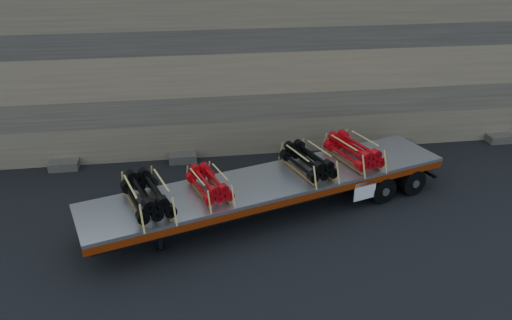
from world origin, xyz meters
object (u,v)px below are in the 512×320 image
at_px(bundle_front, 147,196).
at_px(bundle_midfront, 209,184).
at_px(bundle_rear, 354,151).
at_px(bundle_midrear, 308,161).
at_px(trailer, 273,196).

xyz_separation_m(bundle_front, bundle_midfront, (1.97, 0.61, -0.07)).
bearing_deg(bundle_front, bundle_rear, 0.00).
relative_size(bundle_front, bundle_midrear, 1.06).
height_order(trailer, bundle_front, bundle_front).
bearing_deg(trailer, bundle_midrear, -0.00).
xyz_separation_m(trailer, bundle_midfront, (-2.27, -0.71, 1.01)).
bearing_deg(bundle_midfront, trailer, 0.00).
relative_size(bundle_midrear, bundle_rear, 0.97).
relative_size(trailer, bundle_rear, 5.76).
xyz_separation_m(bundle_midrear, bundle_rear, (1.89, 0.59, 0.01)).
distance_m(bundle_front, bundle_midrear, 5.84).
distance_m(bundle_front, bundle_rear, 7.82).
xyz_separation_m(bundle_front, bundle_rear, (7.47, 2.33, -0.01)).
relative_size(bundle_midfront, bundle_midrear, 0.87).
bearing_deg(trailer, bundle_front, 180.00).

